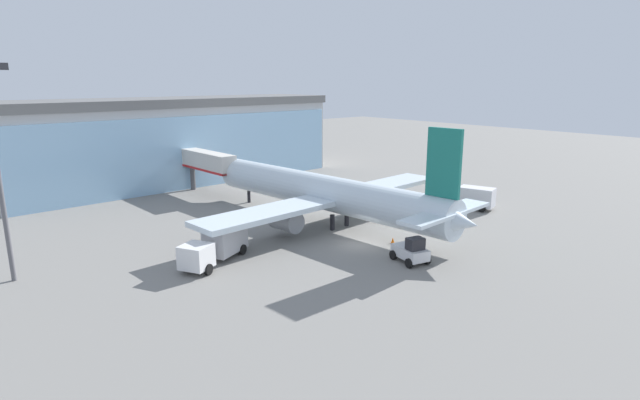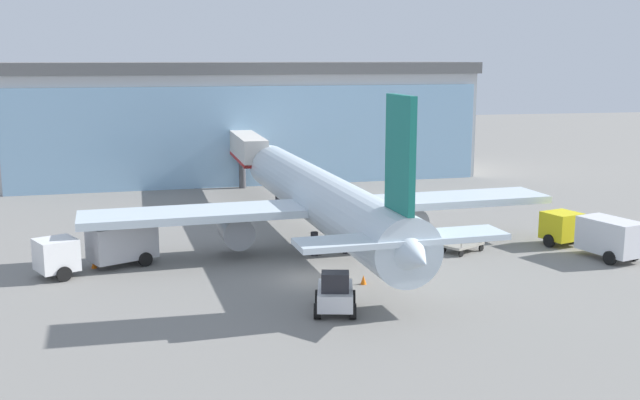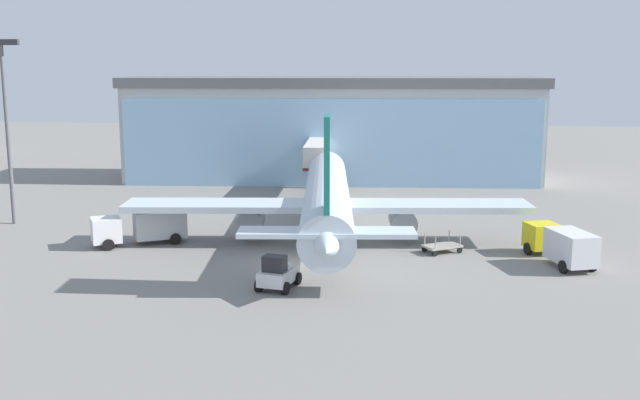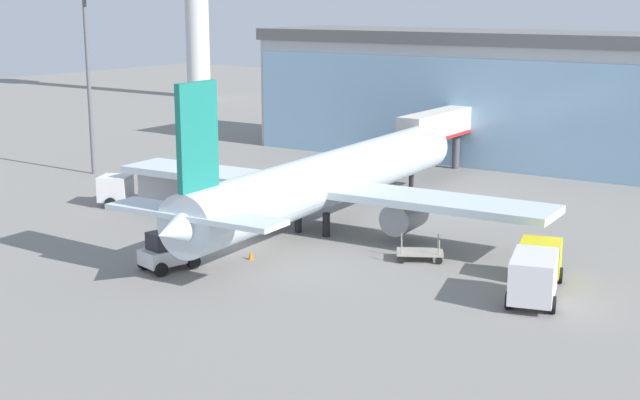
% 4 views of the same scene
% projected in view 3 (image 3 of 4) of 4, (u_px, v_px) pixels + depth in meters
% --- Properties ---
extents(ground, '(240.00, 240.00, 0.00)m').
position_uv_depth(ground, '(291.00, 263.00, 54.28)').
color(ground, gray).
extents(terminal_building, '(50.70, 15.04, 12.51)m').
position_uv_depth(terminal_building, '(332.00, 128.00, 91.89)').
color(terminal_building, '#AEAEAE').
rests_on(terminal_building, ground).
extents(jet_bridge, '(2.67, 11.24, 5.80)m').
position_uv_depth(jet_bridge, '(317.00, 154.00, 81.31)').
color(jet_bridge, beige).
rests_on(jet_bridge, ground).
extents(apron_light_mast, '(3.20, 0.40, 16.27)m').
position_uv_depth(apron_light_mast, '(6.00, 114.00, 65.61)').
color(apron_light_mast, '#59595E').
rests_on(apron_light_mast, ground).
extents(airplane, '(32.50, 35.77, 11.20)m').
position_uv_depth(airplane, '(327.00, 200.00, 60.50)').
color(airplane, silver).
rests_on(airplane, ground).
extents(catering_truck, '(7.50, 5.30, 2.65)m').
position_uv_depth(catering_truck, '(143.00, 226.00, 59.64)').
color(catering_truck, silver).
rests_on(catering_truck, ground).
extents(fuel_truck, '(4.24, 7.62, 2.65)m').
position_uv_depth(fuel_truck, '(561.00, 244.00, 53.91)').
color(fuel_truck, yellow).
rests_on(fuel_truck, ground).
extents(baggage_cart, '(3.22, 2.81, 1.50)m').
position_uv_depth(baggage_cart, '(442.00, 246.00, 57.13)').
color(baggage_cart, '#9E998C').
rests_on(baggage_cart, ground).
extents(pushback_tug, '(2.77, 3.52, 2.30)m').
position_uv_depth(pushback_tug, '(278.00, 274.00, 48.04)').
color(pushback_tug, silver).
rests_on(pushback_tug, ground).
extents(safety_cone_nose, '(0.36, 0.36, 0.55)m').
position_uv_depth(safety_cone_nose, '(325.00, 267.00, 52.26)').
color(safety_cone_nose, orange).
rests_on(safety_cone_nose, ground).
extents(safety_cone_wingtip, '(0.36, 0.36, 0.55)m').
position_uv_depth(safety_cone_wingtip, '(138.00, 240.00, 60.21)').
color(safety_cone_wingtip, orange).
rests_on(safety_cone_wingtip, ground).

